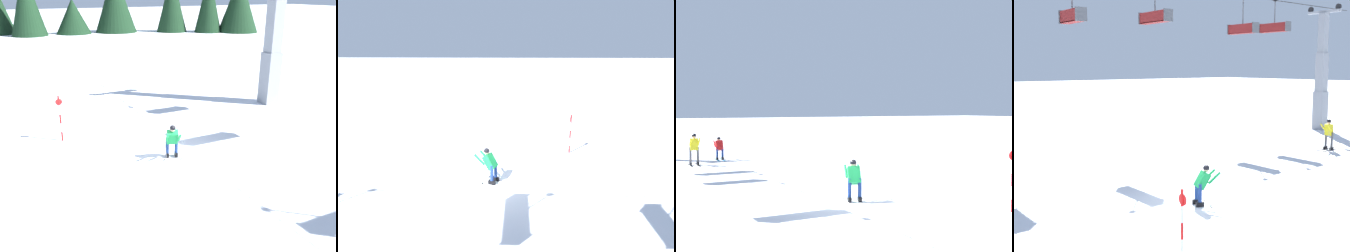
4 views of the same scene
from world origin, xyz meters
TOP-DOWN VIEW (x-y plane):
  - ground_plane at (0.00, 0.00)m, footprint 260.00×260.00m
  - skier_carving_main at (0.15, -0.16)m, footprint 1.84×1.10m
  - trail_marker_pole at (-3.53, -3.60)m, footprint 0.07×0.28m

SIDE VIEW (x-z plane):
  - ground_plane at x=0.00m, z-range 0.00..0.00m
  - skier_carving_main at x=0.15m, z-range 0.03..1.56m
  - trail_marker_pole at x=-3.53m, z-range 0.08..2.06m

